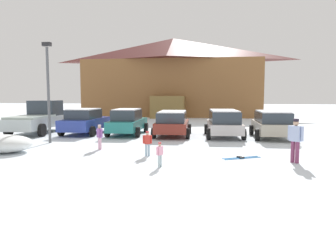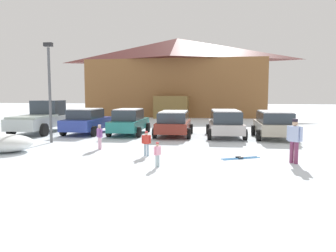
{
  "view_description": "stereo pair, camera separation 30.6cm",
  "coord_description": "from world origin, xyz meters",
  "px_view_note": "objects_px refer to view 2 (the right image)",
  "views": [
    {
      "loc": [
        0.77,
        -8.7,
        2.57
      ],
      "look_at": [
        -1.27,
        6.94,
        1.04
      ],
      "focal_mm": 35.0,
      "sensor_mm": 36.0,
      "label": 1
    },
    {
      "loc": [
        1.08,
        -8.66,
        2.57
      ],
      "look_at": [
        -1.27,
        6.94,
        1.04
      ],
      "focal_mm": 35.0,
      "sensor_mm": 36.0,
      "label": 2
    }
  ],
  "objects_px": {
    "parked_beige_suv": "(274,124)",
    "skier_child_in_pink_snowsuit": "(157,153)",
    "parked_maroon_van": "(174,122)",
    "skier_adult_in_blue_parka": "(294,138)",
    "parked_teal_hatchback": "(129,122)",
    "lamp_post": "(50,87)",
    "pair_of_skis": "(240,158)",
    "skier_child_in_red_jacket": "(146,142)",
    "parked_silver_wagon": "(225,122)",
    "plowed_snow_pile": "(4,143)",
    "ski_lodge": "(177,77)",
    "pickup_truck": "(43,118)",
    "parked_blue_hatchback": "(87,121)",
    "skier_child_in_purple_jacket": "(100,135)"
  },
  "relations": [
    {
      "from": "skier_child_in_pink_snowsuit",
      "to": "pickup_truck",
      "type": "bearing_deg",
      "value": 135.87
    },
    {
      "from": "parked_beige_suv",
      "to": "skier_child_in_pink_snowsuit",
      "type": "height_order",
      "value": "parked_beige_suv"
    },
    {
      "from": "parked_maroon_van",
      "to": "parked_beige_suv",
      "type": "relative_size",
      "value": 1.04
    },
    {
      "from": "skier_child_in_purple_jacket",
      "to": "plowed_snow_pile",
      "type": "bearing_deg",
      "value": -162.6
    },
    {
      "from": "ski_lodge",
      "to": "parked_blue_hatchback",
      "type": "xyz_separation_m",
      "value": [
        -3.56,
        -19.24,
        -3.84
      ]
    },
    {
      "from": "parked_teal_hatchback",
      "to": "skier_adult_in_blue_parka",
      "type": "bearing_deg",
      "value": -42.32
    },
    {
      "from": "parked_teal_hatchback",
      "to": "pickup_truck",
      "type": "height_order",
      "value": "pickup_truck"
    },
    {
      "from": "skier_child_in_purple_jacket",
      "to": "pair_of_skis",
      "type": "relative_size",
      "value": 0.73
    },
    {
      "from": "skier_child_in_red_jacket",
      "to": "plowed_snow_pile",
      "type": "distance_m",
      "value": 6.55
    },
    {
      "from": "lamp_post",
      "to": "pair_of_skis",
      "type": "bearing_deg",
      "value": -17.12
    },
    {
      "from": "skier_child_in_red_jacket",
      "to": "plowed_snow_pile",
      "type": "xyz_separation_m",
      "value": [
        -6.55,
        0.06,
        -0.2
      ]
    },
    {
      "from": "pair_of_skis",
      "to": "skier_child_in_red_jacket",
      "type": "bearing_deg",
      "value": -179.27
    },
    {
      "from": "parked_teal_hatchback",
      "to": "parked_beige_suv",
      "type": "bearing_deg",
      "value": -3.6
    },
    {
      "from": "parked_beige_suv",
      "to": "parked_teal_hatchback",
      "type": "bearing_deg",
      "value": 176.4
    },
    {
      "from": "skier_adult_in_blue_parka",
      "to": "skier_child_in_pink_snowsuit",
      "type": "distance_m",
      "value": 5.14
    },
    {
      "from": "plowed_snow_pile",
      "to": "parked_blue_hatchback",
      "type": "bearing_deg",
      "value": 81.65
    },
    {
      "from": "parked_teal_hatchback",
      "to": "parked_beige_suv",
      "type": "distance_m",
      "value": 8.89
    },
    {
      "from": "ski_lodge",
      "to": "plowed_snow_pile",
      "type": "relative_size",
      "value": 7.98
    },
    {
      "from": "skier_child_in_red_jacket",
      "to": "parked_beige_suv",
      "type": "bearing_deg",
      "value": 46.51
    },
    {
      "from": "ski_lodge",
      "to": "pair_of_skis",
      "type": "distance_m",
      "value": 27.3
    },
    {
      "from": "parked_teal_hatchback",
      "to": "plowed_snow_pile",
      "type": "distance_m",
      "value": 8.04
    },
    {
      "from": "parked_silver_wagon",
      "to": "plowed_snow_pile",
      "type": "xyz_separation_m",
      "value": [
        -9.94,
        -6.72,
        -0.5
      ]
    },
    {
      "from": "skier_child_in_pink_snowsuit",
      "to": "pair_of_skis",
      "type": "relative_size",
      "value": 0.56
    },
    {
      "from": "parked_silver_wagon",
      "to": "lamp_post",
      "type": "distance_m",
      "value": 10.21
    },
    {
      "from": "ski_lodge",
      "to": "pickup_truck",
      "type": "xyz_separation_m",
      "value": [
        -6.81,
        -19.0,
        -3.69
      ]
    },
    {
      "from": "parked_silver_wagon",
      "to": "plowed_snow_pile",
      "type": "bearing_deg",
      "value": -145.95
    },
    {
      "from": "pair_of_skis",
      "to": "lamp_post",
      "type": "xyz_separation_m",
      "value": [
        -9.72,
        3.0,
        2.95
      ]
    },
    {
      "from": "parked_blue_hatchback",
      "to": "pair_of_skis",
      "type": "relative_size",
      "value": 2.76
    },
    {
      "from": "parked_maroon_van",
      "to": "skier_adult_in_blue_parka",
      "type": "relative_size",
      "value": 2.61
    },
    {
      "from": "ski_lodge",
      "to": "skier_child_in_purple_jacket",
      "type": "height_order",
      "value": "ski_lodge"
    },
    {
      "from": "pair_of_skis",
      "to": "parked_silver_wagon",
      "type": "bearing_deg",
      "value": 93.86
    },
    {
      "from": "parked_silver_wagon",
      "to": "skier_child_in_pink_snowsuit",
      "type": "distance_m",
      "value": 9.14
    },
    {
      "from": "parked_maroon_van",
      "to": "pickup_truck",
      "type": "xyz_separation_m",
      "value": [
        -9.02,
        0.56,
        0.15
      ]
    },
    {
      "from": "skier_adult_in_blue_parka",
      "to": "pair_of_skis",
      "type": "relative_size",
      "value": 1.05
    },
    {
      "from": "parked_beige_suv",
      "to": "pickup_truck",
      "type": "relative_size",
      "value": 0.71
    },
    {
      "from": "parked_blue_hatchback",
      "to": "parked_beige_suv",
      "type": "relative_size",
      "value": 1.05
    },
    {
      "from": "skier_child_in_pink_snowsuit",
      "to": "ski_lodge",
      "type": "bearing_deg",
      "value": 95.63
    },
    {
      "from": "skier_adult_in_blue_parka",
      "to": "parked_maroon_van",
      "type": "bearing_deg",
      "value": 126.79
    },
    {
      "from": "parked_maroon_van",
      "to": "parked_beige_suv",
      "type": "xyz_separation_m",
      "value": [
        5.93,
        -0.23,
        0.03
      ]
    },
    {
      "from": "parked_teal_hatchback",
      "to": "lamp_post",
      "type": "distance_m",
      "value": 5.58
    },
    {
      "from": "parked_blue_hatchback",
      "to": "parked_beige_suv",
      "type": "distance_m",
      "value": 11.72
    },
    {
      "from": "parked_maroon_van",
      "to": "skier_child_in_red_jacket",
      "type": "xyz_separation_m",
      "value": [
        -0.26,
        -6.76,
        -0.25
      ]
    },
    {
      "from": "ski_lodge",
      "to": "parked_silver_wagon",
      "type": "xyz_separation_m",
      "value": [
        5.35,
        -19.54,
        -3.79
      ]
    },
    {
      "from": "parked_beige_suv",
      "to": "pair_of_skis",
      "type": "bearing_deg",
      "value": -109.89
    },
    {
      "from": "skier_child_in_pink_snowsuit",
      "to": "lamp_post",
      "type": "height_order",
      "value": "lamp_post"
    },
    {
      "from": "pair_of_skis",
      "to": "lamp_post",
      "type": "relative_size",
      "value": 0.3
    },
    {
      "from": "parked_blue_hatchback",
      "to": "skier_adult_in_blue_parka",
      "type": "relative_size",
      "value": 2.64
    },
    {
      "from": "parked_silver_wagon",
      "to": "skier_adult_in_blue_parka",
      "type": "xyz_separation_m",
      "value": [
        2.36,
        -7.37,
        0.06
      ]
    },
    {
      "from": "parked_teal_hatchback",
      "to": "parked_silver_wagon",
      "type": "bearing_deg",
      "value": -2.94
    },
    {
      "from": "parked_blue_hatchback",
      "to": "parked_teal_hatchback",
      "type": "relative_size",
      "value": 0.95
    }
  ]
}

